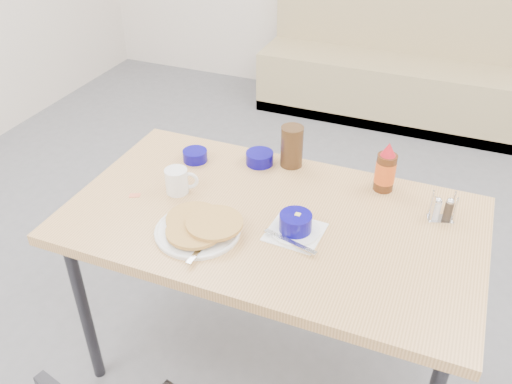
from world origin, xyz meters
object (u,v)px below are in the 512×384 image
at_px(grits_setting, 295,225).
at_px(syrup_bottle, 386,170).
at_px(dining_table, 272,230).
at_px(condiment_caddy, 442,211).
at_px(butter_bowl, 260,158).
at_px(creamer_bowl, 195,156).
at_px(coffee_mug, 178,181).
at_px(booth_bench, 392,69).
at_px(amber_tumbler, 292,146).
at_px(pancake_plate, 199,227).

height_order(grits_setting, syrup_bottle, syrup_bottle).
relative_size(dining_table, condiment_caddy, 13.70).
bearing_deg(grits_setting, butter_bowl, 126.74).
bearing_deg(grits_setting, creamer_bowl, 150.91).
bearing_deg(butter_bowl, coffee_mug, -124.15).
height_order(booth_bench, condiment_caddy, booth_bench).
bearing_deg(grits_setting, dining_table, 150.75).
relative_size(dining_table, amber_tumbler, 8.58).
bearing_deg(dining_table, pancake_plate, -137.46).
height_order(dining_table, condiment_caddy, condiment_caddy).
bearing_deg(dining_table, grits_setting, -29.25).
height_order(dining_table, amber_tumbler, amber_tumbler).
bearing_deg(creamer_bowl, booth_bench, 79.89).
xyz_separation_m(creamer_bowl, condiment_caddy, (0.94, -0.03, 0.01)).
distance_m(pancake_plate, syrup_bottle, 0.70).
bearing_deg(grits_setting, coffee_mug, 171.89).
height_order(coffee_mug, butter_bowl, coffee_mug).
bearing_deg(pancake_plate, grits_setting, 21.71).
height_order(booth_bench, pancake_plate, booth_bench).
distance_m(dining_table, pancake_plate, 0.27).
height_order(butter_bowl, syrup_bottle, syrup_bottle).
bearing_deg(syrup_bottle, pancake_plate, -136.51).
height_order(coffee_mug, condiment_caddy, condiment_caddy).
bearing_deg(booth_bench, condiment_caddy, -77.16).
distance_m(pancake_plate, coffee_mug, 0.26).
bearing_deg(amber_tumbler, butter_bowl, -162.29).
relative_size(dining_table, syrup_bottle, 7.31).
xyz_separation_m(booth_bench, syrup_bottle, (0.32, -2.23, 0.49)).
bearing_deg(coffee_mug, condiment_caddy, 11.80).
height_order(butter_bowl, amber_tumbler, amber_tumbler).
distance_m(pancake_plate, butter_bowl, 0.48).
distance_m(amber_tumbler, condiment_caddy, 0.60).
bearing_deg(coffee_mug, pancake_plate, -45.66).
bearing_deg(condiment_caddy, amber_tumbler, 149.21).
bearing_deg(dining_table, condiment_caddy, 20.32).
height_order(pancake_plate, creamer_bowl, pancake_plate).
relative_size(coffee_mug, creamer_bowl, 1.20).
bearing_deg(creamer_bowl, condiment_caddy, -1.89).
xyz_separation_m(butter_bowl, condiment_caddy, (0.70, -0.11, 0.01)).
relative_size(creamer_bowl, amber_tumbler, 0.59).
bearing_deg(coffee_mug, butter_bowl, 55.85).
relative_size(butter_bowl, syrup_bottle, 0.56).
relative_size(booth_bench, dining_table, 1.36).
bearing_deg(pancake_plate, condiment_caddy, 27.15).
distance_m(grits_setting, syrup_bottle, 0.42).
distance_m(dining_table, amber_tumbler, 0.37).
xyz_separation_m(booth_bench, coffee_mug, (-0.37, -2.52, 0.46)).
bearing_deg(condiment_caddy, syrup_bottle, 136.29).
bearing_deg(syrup_bottle, booth_bench, 98.08).
bearing_deg(condiment_caddy, grits_setting, -166.46).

